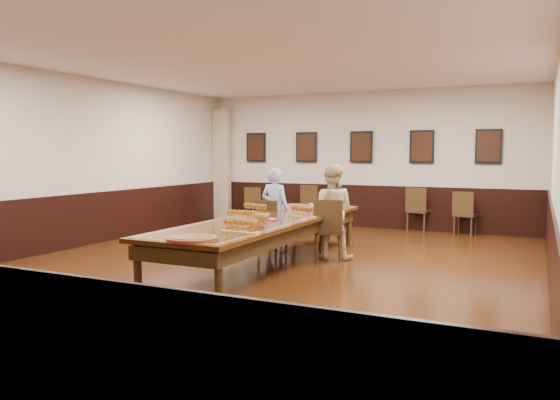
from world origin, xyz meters
The scene contains 24 objects.
floor centered at (0.00, 0.00, -0.01)m, with size 8.00×10.00×0.02m, color black.
ceiling centered at (0.00, 0.00, 3.21)m, with size 8.00×10.00×0.02m, color white.
wall_back centered at (0.00, 5.01, 1.60)m, with size 8.00×0.02×3.20m, color beige.
wall_left centered at (-4.01, 0.00, 1.60)m, with size 0.02×10.00×3.20m, color beige.
wall_right centered at (4.01, 0.00, 1.60)m, with size 0.02×10.00×3.20m, color beige.
chair_man centered at (-0.47, 1.17, 0.47)m, with size 0.44×0.48×0.94m, color #331A16, non-canonical shape.
chair_woman centered at (0.71, 0.93, 0.51)m, with size 0.47×0.52×1.01m, color #331A16, non-canonical shape.
spare_chair_a centered at (-2.64, 4.57, 0.45)m, with size 0.43×0.46×0.91m, color #331A16, non-canonical shape.
spare_chair_b centered at (-1.16, 4.80, 0.49)m, with size 0.46×0.50×0.98m, color #331A16, non-canonical shape.
spare_chair_c centered at (1.38, 4.84, 0.50)m, with size 0.47×0.51×0.99m, color #331A16, non-canonical shape.
spare_chair_d centered at (2.40, 4.69, 0.47)m, with size 0.44×0.48×0.94m, color #331A16, non-canonical shape.
person_man centered at (-0.47, 1.27, 0.75)m, with size 0.55×0.36×1.50m, color #5273CE.
person_woman centered at (0.69, 1.03, 0.79)m, with size 0.79×0.61×1.58m, color #DCC189.
pink_phone centered at (0.60, 0.08, 0.76)m, with size 0.07×0.14×0.01m, color #FF54C2.
curtain centered at (-3.75, 4.82, 1.45)m, with size 0.45×0.18×2.90m, color tan.
wainscoting centered at (0.00, 0.00, 0.50)m, with size 8.00×10.00×1.00m.
conference_table centered at (0.00, 0.00, 0.61)m, with size 1.40×5.00×0.76m.
posters centered at (0.00, 4.94, 1.90)m, with size 6.14×0.04×0.74m.
flight_a centered at (-0.42, 0.41, 0.84)m, with size 0.52×0.24×0.19m.
flight_b centered at (0.44, 0.38, 0.84)m, with size 0.52×0.33×0.19m.
flight_c centered at (-0.18, -0.47, 0.83)m, with size 0.47×0.17×0.17m.
flight_d centered at (0.41, -1.53, 0.84)m, with size 0.51×0.16×0.19m.
red_plate_grp centered at (0.17, -0.15, 0.76)m, with size 0.19×0.19×0.02m.
carved_platter centered at (0.17, -2.25, 0.77)m, with size 0.61×0.61×0.05m.
Camera 1 is at (3.80, -7.48, 1.77)m, focal length 35.00 mm.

